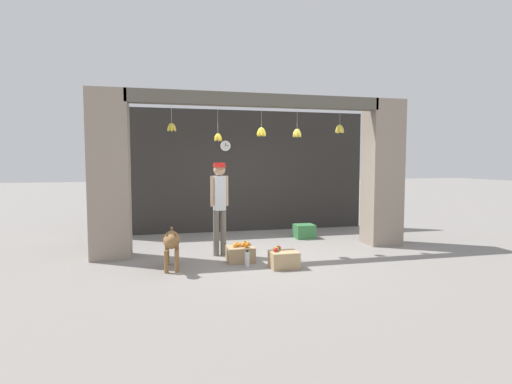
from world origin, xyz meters
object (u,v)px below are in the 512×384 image
object	(u,v)px
dog	(172,242)
shopkeeper	(220,200)
wall_clock	(225,146)
water_bottle	(247,259)
fruit_crate_apples	(284,259)
produce_box_green	(304,231)
fruit_crate_oranges	(241,253)

from	to	relation	value
dog	shopkeeper	world-z (taller)	shopkeeper
dog	wall_clock	xyz separation A→B (m)	(1.42, 3.29, 1.69)
dog	water_bottle	distance (m)	1.28
water_bottle	shopkeeper	bearing A→B (deg)	109.30
dog	fruit_crate_apples	distance (m)	1.87
shopkeeper	fruit_crate_apples	size ratio (longest dim) A/B	3.79
dog	fruit_crate_apples	xyz separation A→B (m)	(1.81, -0.32, -0.31)
produce_box_green	wall_clock	size ratio (longest dim) A/B	1.61
shopkeeper	water_bottle	distance (m)	1.34
dog	produce_box_green	xyz separation A→B (m)	(3.05, 2.05, -0.30)
dog	wall_clock	distance (m)	3.96
fruit_crate_oranges	produce_box_green	size ratio (longest dim) A/B	1.05
wall_clock	dog	bearing A→B (deg)	-113.30
produce_box_green	shopkeeper	bearing A→B (deg)	-149.69
fruit_crate_oranges	fruit_crate_apples	xyz separation A→B (m)	(0.62, -0.58, 0.00)
shopkeeper	water_bottle	world-z (taller)	shopkeeper
shopkeeper	water_bottle	size ratio (longest dim) A/B	6.09
produce_box_green	fruit_crate_oranges	bearing A→B (deg)	-136.00
produce_box_green	wall_clock	xyz separation A→B (m)	(-1.63, 1.24, 2.00)
produce_box_green	dog	bearing A→B (deg)	-146.14
fruit_crate_apples	produce_box_green	distance (m)	2.67
shopkeeper	wall_clock	world-z (taller)	wall_clock
shopkeeper	produce_box_green	distance (m)	2.64
shopkeeper	dog	bearing A→B (deg)	32.30
fruit_crate_apples	wall_clock	distance (m)	4.15
shopkeeper	fruit_crate_apples	distance (m)	1.69
shopkeeper	fruit_crate_oranges	size ratio (longest dim) A/B	3.74
water_bottle	wall_clock	bearing A→B (deg)	86.92
shopkeeper	fruit_crate_oranges	bearing A→B (deg)	109.58
fruit_crate_apples	water_bottle	size ratio (longest dim) A/B	1.61
fruit_crate_oranges	water_bottle	distance (m)	0.40
fruit_crate_oranges	shopkeeper	bearing A→B (deg)	118.48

